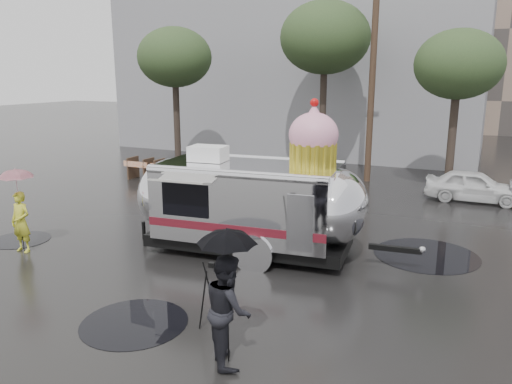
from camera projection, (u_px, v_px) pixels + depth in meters
The scene contains 14 objects.
ground at pixel (118, 288), 11.33m from camera, with size 120.00×120.00×0.00m, color black.
puddles at pixel (150, 276), 12.03m from camera, with size 13.17×10.18×0.01m.
grey_building at pixel (307, 46), 32.63m from camera, with size 22.00×12.00×13.00m, color slate.
utility_pole at pixel (372, 77), 21.58m from camera, with size 1.60×0.28×9.00m.
tree_left at pixel (175, 58), 24.40m from camera, with size 3.64×3.64×6.95m.
tree_mid at pixel (325, 38), 23.09m from camera, with size 4.20×4.20×8.03m.
tree_right at pixel (458, 65), 19.16m from camera, with size 3.36×3.36×6.42m.
barricade_row at pixel (168, 171), 22.28m from camera, with size 4.30×0.80×1.00m.
airstream_trailer at pixel (253, 199), 13.29m from camera, with size 7.88×3.51×4.26m.
person_left at pixel (21, 222), 13.52m from camera, with size 0.60×0.40×1.67m, color gold.
umbrella_pink at pixel (16, 182), 13.26m from camera, with size 1.14×1.14×2.33m.
person_right at pixel (228, 309), 8.27m from camera, with size 0.92×0.51×1.91m, color black.
umbrella_black at pixel (227, 252), 8.04m from camera, with size 1.20×1.20×2.37m.
tripod at pixel (212, 290), 9.44m from camera, with size 0.52×0.55×1.33m.
Camera 1 is at (7.28, -8.21, 4.77)m, focal length 35.00 mm.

